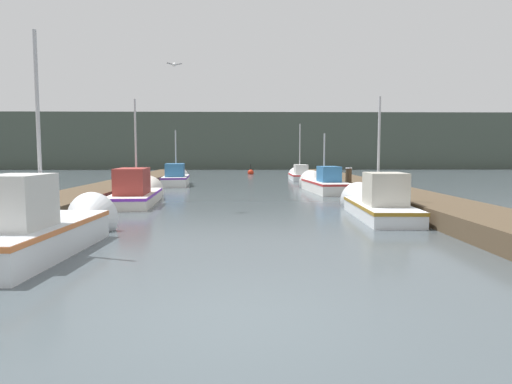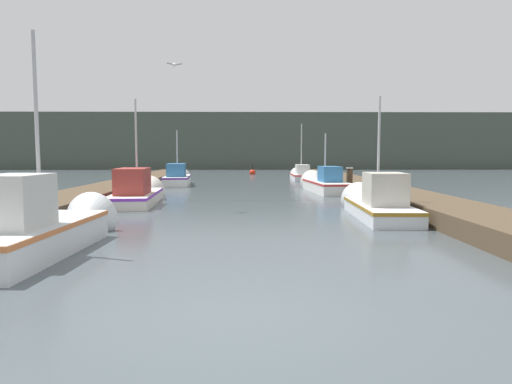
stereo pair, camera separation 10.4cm
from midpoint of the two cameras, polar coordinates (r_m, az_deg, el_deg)
name	(u,v)px [view 2 (the right image)]	position (r m, az deg, el deg)	size (l,w,h in m)	color
ground_plane	(231,320)	(6.00, -2.66, -15.68)	(200.00, 200.00, 0.00)	#424C51
dock_left	(108,191)	(22.67, -17.94, 0.11)	(2.33, 40.00, 0.53)	#4C3D2B
dock_right	(378,191)	(22.57, 15.18, 0.16)	(2.33, 40.00, 0.53)	#4C3D2B
distant_shore_ridge	(247,142)	(62.77, -1.13, 6.24)	(120.00, 16.00, 6.85)	#424C42
fishing_boat_0	(45,228)	(10.77, -24.66, -4.07)	(1.72, 5.36, 4.96)	silver
fishing_boat_1	(375,203)	(15.74, 14.85, -1.36)	(1.68, 5.64, 4.36)	silver
fishing_boat_2	(139,192)	(19.74, -14.32, 0.02)	(1.95, 6.10, 4.77)	silver
fishing_boat_3	(324,184)	(24.92, 8.57, 1.05)	(2.01, 5.98, 3.54)	silver
fishing_boat_4	(178,178)	(29.60, -9.67, 1.77)	(1.83, 5.00, 3.89)	silver
fishing_boat_5	(301,175)	(34.84, 5.71, 2.15)	(1.42, 4.56, 4.62)	silver
mooring_piling_0	(349,180)	(23.88, 11.73, 1.44)	(0.36, 0.36, 1.31)	#473523
channel_buoy	(252,173)	(43.14, -0.37, 2.45)	(0.59, 0.59, 1.09)	red
seagull_lead	(174,65)	(17.18, -9.98, 15.41)	(0.56, 0.31, 0.12)	white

